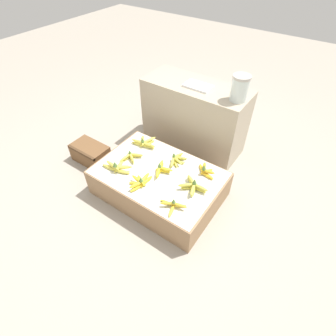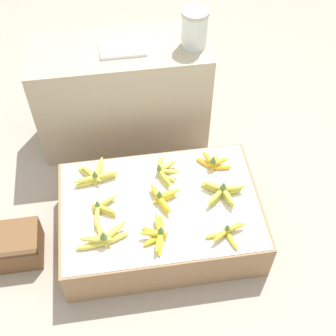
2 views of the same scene
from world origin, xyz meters
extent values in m
plane|color=#A89E8E|center=(0.00, 0.00, 0.00)|extent=(10.00, 10.00, 0.00)
cube|color=#997551|center=(0.00, 0.00, 0.13)|extent=(1.04, 0.70, 0.26)
cube|color=silver|center=(0.00, 0.00, 0.26)|extent=(1.01, 0.68, 0.00)
cube|color=tan|center=(-0.12, 0.78, 0.34)|extent=(1.01, 0.42, 0.68)
cube|color=brown|center=(-0.82, -0.03, 0.09)|extent=(0.36, 0.22, 0.18)
cube|color=#4E3520|center=(-0.82, -0.13, 0.17)|extent=(0.36, 0.02, 0.02)
ellipsoid|color=#DBCC4C|center=(-0.25, -0.18, 0.28)|extent=(0.16, 0.08, 0.03)
ellipsoid|color=#DBCC4C|center=(-0.31, -0.14, 0.28)|extent=(0.07, 0.16, 0.03)
ellipsoid|color=#DBCC4C|center=(-0.36, -0.20, 0.28)|extent=(0.16, 0.05, 0.03)
ellipsoid|color=#DBCC4C|center=(-0.25, -0.16, 0.31)|extent=(0.15, 0.12, 0.03)
ellipsoid|color=#DBCC4C|center=(-0.33, -0.19, 0.31)|extent=(0.16, 0.05, 0.03)
cone|color=#5B7F3D|center=(-0.30, -0.19, 0.35)|extent=(0.04, 0.04, 0.05)
ellipsoid|color=yellow|center=(-0.02, -0.15, 0.28)|extent=(0.04, 0.14, 0.03)
ellipsoid|color=yellow|center=(-0.05, -0.17, 0.28)|extent=(0.13, 0.11, 0.03)
ellipsoid|color=yellow|center=(-0.05, -0.21, 0.28)|extent=(0.14, 0.08, 0.03)
ellipsoid|color=yellow|center=(-0.03, -0.23, 0.28)|extent=(0.06, 0.14, 0.03)
ellipsoid|color=yellow|center=(-0.03, -0.15, 0.31)|extent=(0.04, 0.14, 0.03)
ellipsoid|color=yellow|center=(-0.06, -0.19, 0.31)|extent=(0.14, 0.05, 0.03)
ellipsoid|color=yellow|center=(-0.03, -0.23, 0.31)|extent=(0.07, 0.14, 0.03)
cone|color=#5B7F3D|center=(-0.02, -0.20, 0.34)|extent=(0.03, 0.03, 0.05)
ellipsoid|color=gold|center=(0.25, -0.23, 0.28)|extent=(0.12, 0.04, 0.02)
ellipsoid|color=gold|center=(0.31, -0.27, 0.28)|extent=(0.06, 0.12, 0.02)
ellipsoid|color=gold|center=(0.33, -0.20, 0.28)|extent=(0.12, 0.08, 0.02)
ellipsoid|color=gold|center=(0.27, -0.24, 0.30)|extent=(0.11, 0.09, 0.02)
ellipsoid|color=gold|center=(0.34, -0.21, 0.30)|extent=(0.12, 0.05, 0.02)
cone|color=#5B7F3D|center=(0.30, -0.22, 0.33)|extent=(0.03, 0.03, 0.04)
ellipsoid|color=#DBCC4C|center=(-0.32, -0.03, 0.28)|extent=(0.05, 0.15, 0.02)
ellipsoid|color=#DBCC4C|center=(-0.29, -0.01, 0.28)|extent=(0.14, 0.10, 0.02)
ellipsoid|color=#DBCC4C|center=(-0.29, 0.03, 0.28)|extent=(0.13, 0.11, 0.02)
ellipsoid|color=#DBCC4C|center=(-0.32, -0.04, 0.30)|extent=(0.04, 0.15, 0.02)
ellipsoid|color=#DBCC4C|center=(-0.29, -0.01, 0.30)|extent=(0.14, 0.10, 0.02)
ellipsoid|color=#DBCC4C|center=(-0.28, 0.03, 0.30)|extent=(0.14, 0.09, 0.02)
cone|color=#5B7F3D|center=(-0.32, 0.01, 0.33)|extent=(0.03, 0.03, 0.04)
ellipsoid|color=yellow|center=(0.01, -0.01, 0.28)|extent=(0.07, 0.13, 0.03)
ellipsoid|color=yellow|center=(0.03, 0.02, 0.28)|extent=(0.13, 0.06, 0.03)
ellipsoid|color=yellow|center=(-0.01, 0.04, 0.28)|extent=(0.06, 0.13, 0.03)
ellipsoid|color=yellow|center=(0.02, -0.02, 0.30)|extent=(0.08, 0.13, 0.03)
ellipsoid|color=yellow|center=(0.05, 0.03, 0.30)|extent=(0.13, 0.06, 0.03)
ellipsoid|color=yellow|center=(-0.01, 0.05, 0.30)|extent=(0.07, 0.13, 0.03)
cone|color=#5B7F3D|center=(0.00, 0.02, 0.34)|extent=(0.03, 0.03, 0.04)
ellipsoid|color=gold|center=(0.28, 0.05, 0.28)|extent=(0.12, 0.10, 0.03)
ellipsoid|color=gold|center=(0.30, -0.01, 0.28)|extent=(0.12, 0.11, 0.03)
ellipsoid|color=gold|center=(0.35, -0.02, 0.28)|extent=(0.07, 0.13, 0.03)
ellipsoid|color=gold|center=(0.37, 0.02, 0.28)|extent=(0.13, 0.03, 0.03)
ellipsoid|color=gold|center=(0.29, 0.04, 0.31)|extent=(0.12, 0.09, 0.03)
ellipsoid|color=gold|center=(0.28, -0.02, 0.31)|extent=(0.12, 0.10, 0.03)
ellipsoid|color=gold|center=(0.35, -0.03, 0.31)|extent=(0.07, 0.13, 0.03)
ellipsoid|color=gold|center=(0.39, 0.02, 0.31)|extent=(0.13, 0.03, 0.03)
cone|color=#5B7F3D|center=(0.33, 0.02, 0.35)|extent=(0.03, 0.03, 0.05)
ellipsoid|color=#DBCC4C|center=(-0.28, 0.20, 0.28)|extent=(0.16, 0.06, 0.03)
ellipsoid|color=#DBCC4C|center=(-0.30, 0.24, 0.28)|extent=(0.08, 0.15, 0.03)
ellipsoid|color=#DBCC4C|center=(-0.36, 0.24, 0.28)|extent=(0.12, 0.13, 0.03)
ellipsoid|color=#DBCC4C|center=(-0.36, 0.18, 0.28)|extent=(0.16, 0.06, 0.03)
ellipsoid|color=#DBCC4C|center=(-0.27, 0.20, 0.30)|extent=(0.16, 0.05, 0.03)
ellipsoid|color=#DBCC4C|center=(-0.30, 0.25, 0.30)|extent=(0.07, 0.16, 0.03)
ellipsoid|color=#DBCC4C|center=(-0.34, 0.22, 0.30)|extent=(0.12, 0.14, 0.03)
ellipsoid|color=#DBCC4C|center=(-0.36, 0.19, 0.30)|extent=(0.16, 0.05, 0.03)
cone|color=#5B7F3D|center=(-0.32, 0.19, 0.34)|extent=(0.03, 0.03, 0.04)
ellipsoid|color=gold|center=(0.04, 0.15, 0.28)|extent=(0.06, 0.12, 0.02)
ellipsoid|color=gold|center=(0.06, 0.17, 0.28)|extent=(0.11, 0.10, 0.02)
ellipsoid|color=gold|center=(0.07, 0.20, 0.28)|extent=(0.12, 0.03, 0.02)
ellipsoid|color=gold|center=(0.07, 0.23, 0.28)|extent=(0.11, 0.10, 0.02)
ellipsoid|color=gold|center=(0.03, 0.25, 0.28)|extent=(0.04, 0.12, 0.02)
ellipsoid|color=gold|center=(0.04, 0.14, 0.30)|extent=(0.07, 0.12, 0.02)
ellipsoid|color=gold|center=(0.07, 0.18, 0.30)|extent=(0.12, 0.06, 0.02)
ellipsoid|color=gold|center=(0.07, 0.22, 0.30)|extent=(0.12, 0.07, 0.02)
ellipsoid|color=gold|center=(0.04, 0.23, 0.30)|extent=(0.07, 0.12, 0.02)
cone|color=#5B7F3D|center=(0.02, 0.20, 0.33)|extent=(0.03, 0.03, 0.04)
ellipsoid|color=gold|center=(0.36, 0.19, 0.28)|extent=(0.12, 0.05, 0.03)
ellipsoid|color=gold|center=(0.33, 0.22, 0.28)|extent=(0.08, 0.12, 0.03)
ellipsoid|color=gold|center=(0.28, 0.23, 0.28)|extent=(0.10, 0.10, 0.03)
ellipsoid|color=gold|center=(0.35, 0.20, 0.31)|extent=(0.12, 0.06, 0.03)
ellipsoid|color=gold|center=(0.30, 0.23, 0.31)|extent=(0.07, 0.12, 0.03)
cone|color=#5B7F3D|center=(0.31, 0.19, 0.35)|extent=(0.04, 0.04, 0.05)
cylinder|color=silver|center=(0.29, 0.74, 0.78)|extent=(0.14, 0.14, 0.19)
cylinder|color=#B7B2A8|center=(0.29, 0.74, 0.89)|extent=(0.15, 0.15, 0.02)
cube|color=white|center=(-0.10, 0.75, 0.69)|extent=(0.25, 0.15, 0.02)
camera|label=1|loc=(0.94, -1.21, 1.80)|focal=28.00mm
camera|label=2|loc=(-0.16, -1.36, 2.26)|focal=50.00mm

